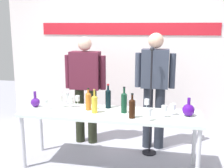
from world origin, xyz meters
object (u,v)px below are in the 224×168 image
Objects in this scene: display_table at (110,117)px; wine_glass_right_1 at (149,112)px; wine_glass_right_0 at (147,102)px; wine_glass_right_3 at (173,107)px; presenter_right at (155,84)px; wine_bottle_2 at (108,98)px; wine_bottle_1 at (132,108)px; microphone_stand at (150,119)px; presenter_left at (85,83)px; wine_glass_right_2 at (164,109)px; wine_glass_left_2 at (46,102)px; wine_glass_left_4 at (60,99)px; wine_bottle_3 at (124,102)px; decanter_blue_left at (35,102)px; wine_glass_left_3 at (67,96)px; decanter_blue_right at (188,110)px; wine_bottle_0 at (94,103)px; wine_bottle_4 at (88,100)px; wine_glass_left_1 at (78,99)px; wine_glass_left_0 at (71,100)px.

display_table is 15.38× the size of wine_glass_right_1.
wine_glass_right_3 is at bearing -23.29° from wine_glass_right_0.
wine_glass_right_1 is (-0.01, -0.91, -0.14)m from presenter_right.
wine_bottle_1 is at bearing -43.95° from wine_bottle_2.
wine_bottle_2 is (-0.58, -0.50, -0.10)m from presenter_right.
microphone_stand is at bearing 83.41° from wine_glass_right_0.
presenter_left is 0.68m from wine_bottle_2.
wine_glass_right_2 is (0.22, -0.24, -0.00)m from wine_glass_right_0.
presenter_right is at bearing 0.00° from presenter_left.
wine_glass_left_2 is 0.94× the size of wine_glass_right_1.
wine_glass_left_2 is at bearing 172.24° from wine_glass_right_1.
presenter_right is at bearing 101.54° from wine_glass_right_2.
presenter_left is 0.63m from wine_glass_left_4.
wine_bottle_3 is (0.24, -0.16, 0.00)m from wine_bottle_2.
decanter_blue_left is 1.35m from wine_bottle_1.
wine_glass_right_1 is (0.57, -0.41, -0.04)m from wine_bottle_2.
wine_glass_left_3 is at bearing 156.79° from wine_bottle_1.
decanter_blue_left is at bearing -174.87° from wine_glass_right_0.
wine_bottle_0 is at bearing -175.01° from decanter_blue_right.
wine_glass_left_2 is 1.35m from wine_glass_right_1.
microphone_stand is (0.18, 0.62, -0.35)m from wine_bottle_1.
wine_glass_left_1 is (-0.18, 0.11, -0.02)m from wine_bottle_4.
presenter_left reaches higher than wine_bottle_3.
wine_bottle_0 reaches higher than decanter_blue_right.
wine_bottle_2 is 0.61m from wine_glass_left_3.
wine_bottle_2 is (0.97, 0.14, 0.07)m from decanter_blue_left.
wine_glass_left_3 is at bearing 172.74° from decanter_blue_right.
wine_bottle_0 reaches higher than wine_glass_right_2.
wine_bottle_0 is 0.67m from wine_glass_right_0.
presenter_right reaches higher than wine_glass_left_3.
presenter_left is (-1.48, 0.64, 0.14)m from decanter_blue_right.
wine_bottle_0 is at bearing -142.07° from microphone_stand.
decanter_blue_left is at bearing 176.36° from wine_glass_right_2.
wine_glass_left_0 is 0.91× the size of wine_glass_left_3.
wine_glass_left_3 is 0.16m from wine_glass_left_4.
wine_glass_left_4 is at bearing 41.68° from wine_glass_left_2.
wine_glass_left_0 is 0.89× the size of wine_glass_left_4.
wine_bottle_0 is at bearing 167.50° from wine_bottle_1.
wine_glass_left_3 is 1.15× the size of wine_glass_right_3.
wine_glass_left_2 is at bearing -113.49° from presenter_left.
wine_glass_left_0 reaches higher than wine_glass_right_3.
wine_bottle_1 is 0.22m from wine_bottle_3.
wine_glass_left_4 is at bearing 165.18° from wine_glass_right_1.
wine_glass_left_1 is (-0.77, 0.32, -0.02)m from wine_bottle_1.
microphone_stand is at bearing 28.10° from wine_bottle_4.
wine_glass_right_0 reaches higher than wine_glass_right_1.
wine_glass_left_4 is at bearing 163.94° from wine_bottle_0.
wine_glass_right_1 is (0.69, -0.17, -0.02)m from wine_bottle_0.
wine_glass_right_3 is at bearing 2.86° from wine_glass_left_2.
wine_bottle_1 is at bearing -46.07° from presenter_left.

